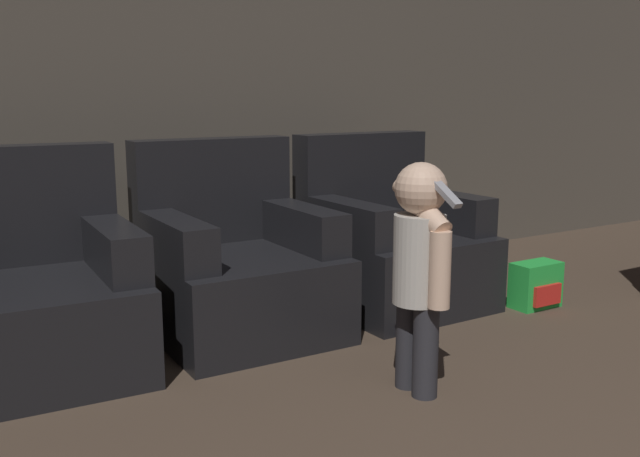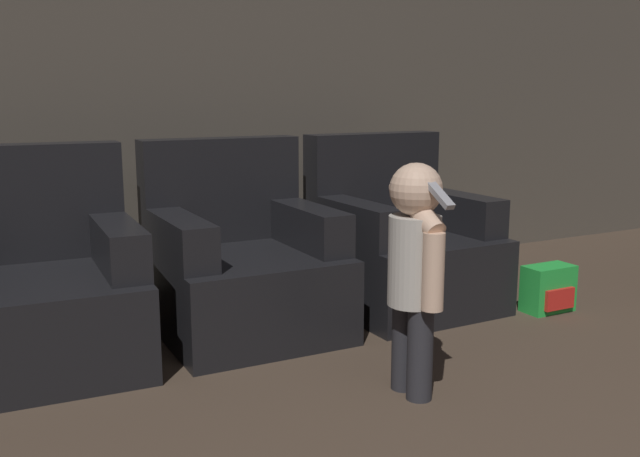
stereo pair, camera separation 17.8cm
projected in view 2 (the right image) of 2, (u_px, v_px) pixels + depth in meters
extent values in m
cube|color=#51493F|center=(218.00, 62.00, 4.08)|extent=(8.40, 0.05, 2.60)
cube|color=black|center=(43.00, 321.00, 2.96)|extent=(0.84, 0.87, 0.39)
cube|color=black|center=(30.00, 202.00, 3.17)|extent=(0.80, 0.20, 0.52)
cube|color=black|center=(117.00, 245.00, 3.03)|extent=(0.19, 0.68, 0.20)
cube|color=black|center=(247.00, 293.00, 3.37)|extent=(0.81, 0.84, 0.39)
cube|color=black|center=(221.00, 189.00, 3.58)|extent=(0.80, 0.17, 0.52)
cube|color=black|center=(179.00, 238.00, 3.17)|extent=(0.17, 0.67, 0.20)
cube|color=black|center=(307.00, 226.00, 3.46)|extent=(0.17, 0.67, 0.20)
cube|color=black|center=(406.00, 271.00, 3.79)|extent=(0.81, 0.85, 0.39)
cube|color=black|center=(373.00, 179.00, 3.99)|extent=(0.80, 0.18, 0.52)
cube|color=black|center=(356.00, 221.00, 3.58)|extent=(0.17, 0.67, 0.20)
cube|color=black|center=(455.00, 211.00, 3.89)|extent=(0.17, 0.67, 0.20)
cylinder|color=#28282D|center=(404.00, 345.00, 2.73)|extent=(0.10, 0.10, 0.35)
cylinder|color=#28282D|center=(420.00, 354.00, 2.64)|extent=(0.10, 0.10, 0.35)
cylinder|color=#B7B2A8|center=(414.00, 261.00, 2.62)|extent=(0.19, 0.19, 0.34)
sphere|color=beige|center=(416.00, 189.00, 2.57)|extent=(0.19, 0.19, 0.19)
cylinder|color=beige|center=(433.00, 272.00, 2.52)|extent=(0.08, 0.08, 0.28)
cylinder|color=beige|center=(417.00, 208.00, 2.58)|extent=(0.08, 0.28, 0.21)
cube|color=#99999E|center=(438.00, 192.00, 2.46)|extent=(0.04, 0.16, 0.10)
cube|color=green|center=(548.00, 288.00, 3.72)|extent=(0.27, 0.14, 0.24)
cube|color=red|center=(560.00, 299.00, 3.65)|extent=(0.19, 0.02, 0.11)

